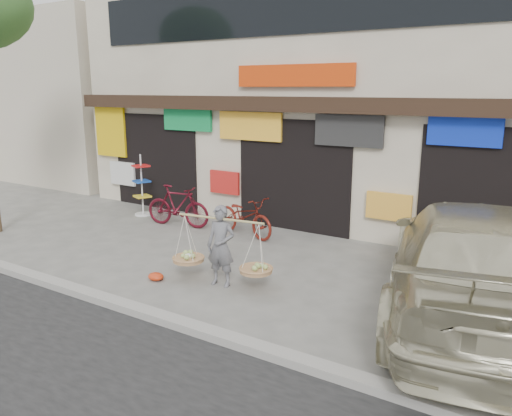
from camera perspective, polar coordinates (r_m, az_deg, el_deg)
The scene contains 10 objects.
ground at distance 9.64m, azimuth -5.72°, elevation -7.29°, with size 70.00×70.00×0.00m, color slate.
kerb at distance 8.25m, azimuth -14.41°, elevation -10.90°, with size 70.00×0.25×0.12m, color gray.
shophouse_block at distance 14.60m, azimuth 9.97°, elevation 13.47°, with size 14.00×6.32×7.00m.
neighbor_west at distance 23.71m, azimuth -21.90°, elevation 11.58°, with size 12.00×7.00×6.00m, color #BEB39D.
street_vendor at distance 8.80m, azimuth -4.03°, elevation -4.76°, with size 1.90×0.75×1.45m.
bike_1 at distance 12.70m, azimuth -8.94°, elevation 0.23°, with size 0.50×1.76×1.06m, color #4D0D18.
bike_2 at distance 11.78m, azimuth -1.31°, elevation -0.90°, with size 0.64×1.82×0.96m, color maroon.
suv at distance 8.22m, azimuth 23.95°, elevation -5.59°, with size 3.76×6.52×1.78m.
display_rack at distance 14.00m, azimuth -12.88°, elevation 1.92°, with size 0.53×0.53×1.68m.
red_bag at distance 9.36m, azimuth -11.37°, elevation -7.69°, with size 0.31×0.25×0.14m, color red.
Camera 1 is at (5.57, -7.08, 3.41)m, focal length 35.00 mm.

